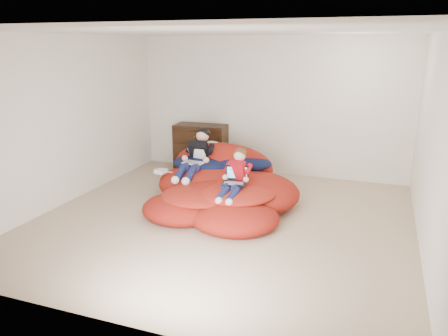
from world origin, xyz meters
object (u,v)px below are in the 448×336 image
(younger_boy, at_px, (236,174))
(laptop_black, at_px, (235,179))
(laptop_white, at_px, (195,159))
(beanbag_pile, at_px, (222,188))
(older_boy, at_px, (197,154))
(dresser, at_px, (201,147))

(younger_boy, relative_size, laptop_black, 2.28)
(laptop_white, relative_size, laptop_black, 1.05)
(laptop_black, bearing_deg, laptop_white, 146.84)
(beanbag_pile, xyz_separation_m, younger_boy, (0.33, -0.36, 0.36))
(beanbag_pile, distance_m, older_boy, 0.72)
(beanbag_pile, bearing_deg, laptop_white, 160.59)
(younger_boy, bearing_deg, older_boy, 144.64)
(laptop_white, xyz_separation_m, laptop_black, (0.85, -0.56, -0.07))
(younger_boy, distance_m, laptop_black, 0.06)
(older_boy, relative_size, laptop_black, 2.95)
(dresser, height_order, older_boy, older_boy)
(beanbag_pile, bearing_deg, older_boy, 154.62)
(dresser, bearing_deg, laptop_white, -70.40)
(beanbag_pile, height_order, older_boy, older_boy)
(laptop_black, bearing_deg, older_boy, 143.96)
(laptop_white, height_order, laptop_black, laptop_white)
(beanbag_pile, relative_size, laptop_black, 6.58)
(laptop_white, distance_m, laptop_black, 1.02)
(dresser, bearing_deg, younger_boy, -55.54)
(older_boy, height_order, laptop_white, older_boy)
(older_boy, relative_size, laptop_white, 2.81)
(younger_boy, bearing_deg, beanbag_pile, 132.91)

